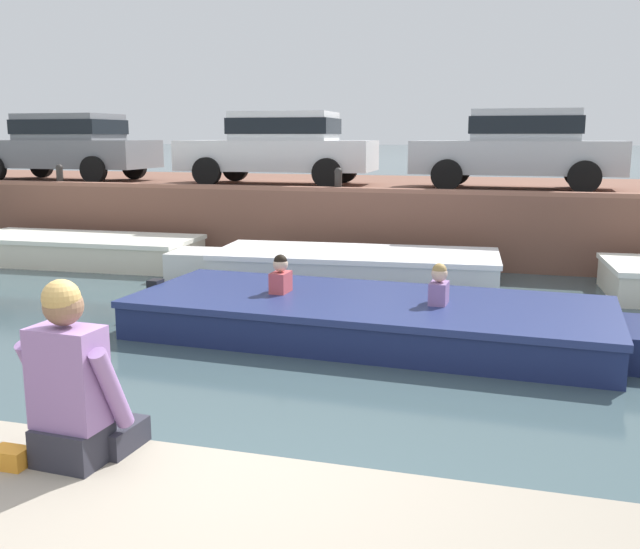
# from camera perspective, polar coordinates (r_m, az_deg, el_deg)

# --- Properties ---
(ground_plane) EXTENTS (400.00, 400.00, 0.00)m
(ground_plane) POSITION_cam_1_polar(r_m,az_deg,el_deg) (8.62, 5.10, -5.27)
(ground_plane) COLOR #3D5156
(far_quay_wall) EXTENTS (60.00, 6.00, 1.38)m
(far_quay_wall) POSITION_cam_1_polar(r_m,az_deg,el_deg) (16.15, 10.53, 4.71)
(far_quay_wall) COLOR brown
(far_quay_wall) RESTS_ON ground
(far_wall_coping) EXTENTS (60.00, 0.24, 0.08)m
(far_wall_coping) POSITION_cam_1_polar(r_m,az_deg,el_deg) (13.23, 9.38, 6.57)
(far_wall_coping) COLOR #925F4C
(far_wall_coping) RESTS_ON far_quay_wall
(boat_moored_west_cream) EXTENTS (5.36, 1.84, 0.53)m
(boat_moored_west_cream) POSITION_cam_1_polar(r_m,az_deg,el_deg) (14.52, -19.27, 1.90)
(boat_moored_west_cream) COLOR silver
(boat_moored_west_cream) RESTS_ON ground
(boat_moored_central_white) EXTENTS (5.62, 2.17, 0.54)m
(boat_moored_central_white) POSITION_cam_1_polar(r_m,az_deg,el_deg) (11.85, 1.76, 0.60)
(boat_moored_central_white) COLOR white
(boat_moored_central_white) RESTS_ON ground
(motorboat_passing) EXTENTS (7.03, 2.46, 0.96)m
(motorboat_passing) POSITION_cam_1_polar(r_m,az_deg,el_deg) (8.65, 5.58, -3.58)
(motorboat_passing) COLOR navy
(motorboat_passing) RESTS_ON ground
(car_leftmost_grey) EXTENTS (4.33, 1.91, 1.54)m
(car_leftmost_grey) POSITION_cam_1_polar(r_m,az_deg,el_deg) (18.12, -19.62, 9.80)
(car_leftmost_grey) COLOR slate
(car_leftmost_grey) RESTS_ON far_quay_wall
(car_left_inner_white) EXTENTS (4.25, 2.09, 1.54)m
(car_left_inner_white) POSITION_cam_1_polar(r_m,az_deg,el_deg) (15.64, -3.19, 10.32)
(car_left_inner_white) COLOR white
(car_left_inner_white) RESTS_ON far_quay_wall
(car_centre_silver) EXTENTS (4.03, 1.93, 1.54)m
(car_centre_silver) POSITION_cam_1_polar(r_m,az_deg,el_deg) (14.76, 15.68, 9.89)
(car_centre_silver) COLOR #B7BABC
(car_centre_silver) RESTS_ON far_quay_wall
(mooring_bollard_west) EXTENTS (0.15, 0.15, 0.44)m
(mooring_bollard_west) POSITION_cam_1_polar(r_m,az_deg,el_deg) (16.39, -20.11, 7.58)
(mooring_bollard_west) COLOR #2D2B28
(mooring_bollard_west) RESTS_ON far_quay_wall
(mooring_bollard_mid) EXTENTS (0.15, 0.15, 0.44)m
(mooring_bollard_mid) POSITION_cam_1_polar(r_m,az_deg,el_deg) (13.70, 1.47, 7.69)
(mooring_bollard_mid) COLOR #2D2B28
(mooring_bollard_mid) RESTS_ON far_quay_wall
(person_seated_left) EXTENTS (0.54, 0.54, 0.96)m
(person_seated_left) POSITION_cam_1_polar(r_m,az_deg,el_deg) (3.90, -19.00, -8.81)
(person_seated_left) COLOR #282833
(person_seated_left) RESTS_ON near_quay
(snack_bag) EXTENTS (0.18, 0.12, 0.10)m
(snack_bag) POSITION_cam_1_polar(r_m,az_deg,el_deg) (4.05, -23.54, -13.29)
(snack_bag) COLOR orange
(snack_bag) RESTS_ON near_quay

